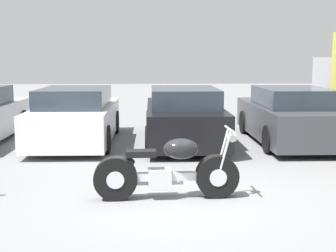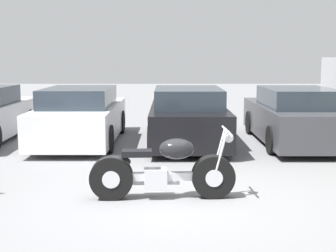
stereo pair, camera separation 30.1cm
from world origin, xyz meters
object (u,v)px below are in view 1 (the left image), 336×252
object	(u,v)px
parked_car_dark_grey	(290,117)
parked_car_white	(76,117)
parked_car_black	(183,117)
motorcycle	(166,171)

from	to	relation	value
parked_car_dark_grey	parked_car_white	bearing A→B (deg)	178.69
parked_car_white	parked_car_black	size ratio (longest dim) A/B	1.00
parked_car_black	parked_car_dark_grey	bearing A→B (deg)	-0.10
motorcycle	parked_car_black	xyz separation A→B (m)	(0.57, 4.52, 0.22)
parked_car_black	parked_car_dark_grey	size ratio (longest dim) A/B	1.00
parked_car_black	parked_car_dark_grey	distance (m)	2.61
parked_car_white	parked_car_black	world-z (taller)	same
parked_car_white	parked_car_black	xyz separation A→B (m)	(2.61, -0.12, 0.00)
motorcycle	parked_car_white	distance (m)	5.07
motorcycle	parked_car_dark_grey	xyz separation A→B (m)	(3.19, 4.52, 0.22)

